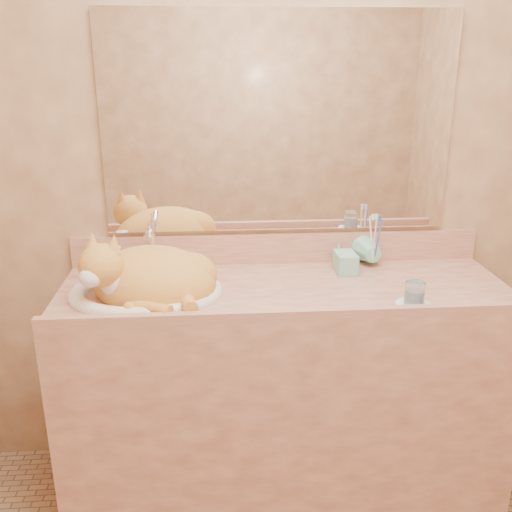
{
  "coord_description": "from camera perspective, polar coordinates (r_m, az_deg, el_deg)",
  "views": [
    {
      "loc": [
        -0.24,
        -1.14,
        1.62
      ],
      "look_at": [
        -0.11,
        0.7,
        0.98
      ],
      "focal_mm": 40.0,
      "sensor_mm": 36.0,
      "label": 1
    }
  ],
  "objects": [
    {
      "name": "mirror",
      "position": [
        2.16,
        2.31,
        12.99
      ],
      "size": [
        1.3,
        0.02,
        0.8
      ],
      "primitive_type": "cube",
      "color": "white",
      "rests_on": "wall_back"
    },
    {
      "name": "saucer",
      "position": [
        1.94,
        15.48,
        -4.77
      ],
      "size": [
        0.12,
        0.12,
        0.01
      ],
      "primitive_type": "cylinder",
      "color": "white",
      "rests_on": "vanity_counter"
    },
    {
      "name": "vanity_counter",
      "position": [
        2.23,
        2.75,
        -13.31
      ],
      "size": [
        1.6,
        0.55,
        0.85
      ],
      "primitive_type": null,
      "color": "#975843",
      "rests_on": "floor"
    },
    {
      "name": "wall_back",
      "position": [
        2.19,
        2.22,
        9.37
      ],
      "size": [
        2.4,
        0.02,
        2.5
      ],
      "primitive_type": "cube",
      "color": "#8E6140",
      "rests_on": "ground"
    },
    {
      "name": "toothbrushes",
      "position": [
        2.22,
        11.83,
        1.92
      ],
      "size": [
        0.04,
        0.04,
        0.22
      ],
      "primitive_type": null,
      "color": "silver",
      "rests_on": "toothbrush_cup"
    },
    {
      "name": "faucet",
      "position": [
        2.17,
        -10.5,
        0.6
      ],
      "size": [
        0.08,
        0.14,
        0.19
      ],
      "primitive_type": null,
      "rotation": [
        0.0,
        0.0,
        -0.25
      ],
      "color": "white",
      "rests_on": "vanity_counter"
    },
    {
      "name": "cat",
      "position": [
        1.97,
        -10.9,
        -1.9
      ],
      "size": [
        0.53,
        0.48,
        0.24
      ],
      "primitive_type": null,
      "rotation": [
        0.0,
        0.0,
        -0.32
      ],
      "color": "#C97F2E",
      "rests_on": "sink_basin"
    },
    {
      "name": "toothbrush_cup",
      "position": [
        2.24,
        11.69,
        -0.01
      ],
      "size": [
        0.13,
        0.13,
        0.1
      ],
      "primitive_type": "imported",
      "rotation": [
        0.0,
        0.0,
        0.17
      ],
      "color": "#80CDB2",
      "rests_on": "vanity_counter"
    },
    {
      "name": "soap_dispenser",
      "position": [
        2.13,
        9.38,
        0.05
      ],
      "size": [
        0.08,
        0.08,
        0.17
      ],
      "primitive_type": "imported",
      "rotation": [
        0.0,
        0.0,
        0.04
      ],
      "color": "#80CDB2",
      "rests_on": "vanity_counter"
    },
    {
      "name": "lotion_bottle",
      "position": [
        2.17,
        -13.89,
        -0.57
      ],
      "size": [
        0.05,
        0.05,
        0.12
      ],
      "primitive_type": "cylinder",
      "color": "silver",
      "rests_on": "vanity_counter"
    },
    {
      "name": "water_glass",
      "position": [
        1.93,
        15.59,
        -3.6
      ],
      "size": [
        0.06,
        0.06,
        0.08
      ],
      "primitive_type": "cylinder",
      "color": "silver",
      "rests_on": "saucer"
    },
    {
      "name": "sink_basin",
      "position": [
        1.99,
        -11.04,
        -1.54
      ],
      "size": [
        0.57,
        0.49,
        0.16
      ],
      "primitive_type": null,
      "rotation": [
        0.0,
        0.0,
        0.13
      ],
      "color": "white",
      "rests_on": "vanity_counter"
    }
  ]
}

